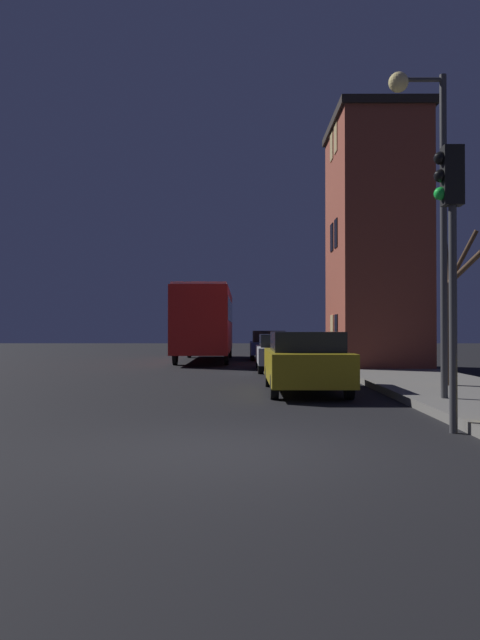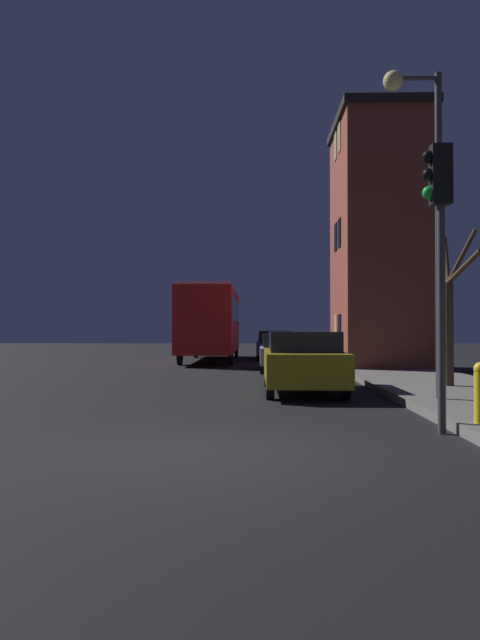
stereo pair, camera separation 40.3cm
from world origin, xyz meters
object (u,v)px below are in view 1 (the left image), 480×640
car_mid_lane (281,351)px  car_near_lane (305,361)px  bare_tree (452,315)px  streetlamp (428,179)px  bus (206,318)px  traffic_light (450,227)px  car_far_lane (268,345)px

car_mid_lane → car_near_lane: bearing=-89.2°
bare_tree → car_mid_lane: 8.75m
streetlamp → bus: 18.97m
traffic_light → bus: bearing=103.2°
streetlamp → traffic_light: size_ratio=1.52×
traffic_light → bus: traffic_light is taller
car_near_lane → car_mid_lane: (-0.11, 7.90, -0.05)m
bare_tree → car_far_lane: bearing=103.1°
bare_tree → car_near_lane: size_ratio=0.81×
bus → car_near_lane: 15.61m
bare_tree → bus: bare_tree is taller
traffic_light → car_near_lane: traffic_light is taller
traffic_light → bus: (-4.97, 21.14, -1.02)m
streetlamp → car_mid_lane: 11.59m
bare_tree → bus: 16.64m
streetlamp → car_near_lane: bearing=128.6°
bus → car_far_lane: size_ratio=2.46×
traffic_light → car_mid_lane: bearing=97.1°
bus → bare_tree: bearing=-65.1°
bare_tree → car_far_lane: (-3.87, 16.66, -1.14)m
car_far_lane → traffic_light: bearing=-85.4°
car_far_lane → car_mid_lane: bearing=-89.2°
traffic_light → car_mid_lane: traffic_light is taller
streetlamp → traffic_light: (-0.61, -3.18, -1.49)m
traffic_light → bus: 21.74m
bare_tree → bus: size_ratio=0.35×
bare_tree → car_near_lane: bearing=-178.7°
car_mid_lane → traffic_light: bearing=-82.9°
car_far_lane → bus: bearing=-153.5°
streetlamp → bare_tree: bearing=63.5°
car_near_lane → car_mid_lane: bearing=90.8°
traffic_light → bus: size_ratio=0.40×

